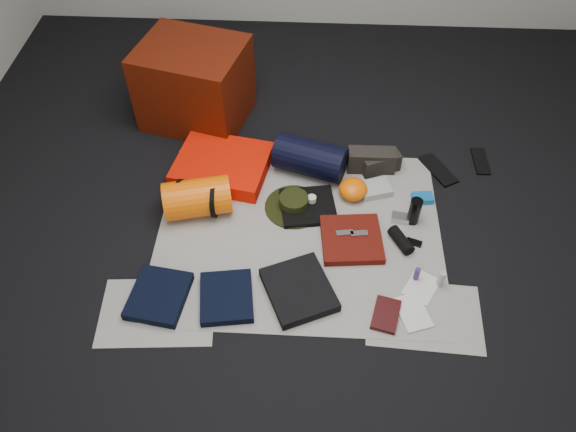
{
  "coord_description": "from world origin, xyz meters",
  "views": [
    {
      "loc": [
        0.04,
        -2.0,
        2.48
      ],
      "look_at": [
        -0.07,
        0.04,
        0.1
      ],
      "focal_mm": 35.0,
      "sensor_mm": 36.0,
      "label": 1
    }
  ],
  "objects_px": {
    "red_cabinet": "(194,84)",
    "compact_camera": "(400,218)",
    "navy_duffel": "(310,158)",
    "stuff_sack": "(197,198)",
    "sleeping_pad": "(222,165)",
    "water_bottle": "(415,211)",
    "paperback_book": "(386,315)"
  },
  "relations": [
    {
      "from": "navy_duffel",
      "to": "sleeping_pad",
      "type": "bearing_deg",
      "value": -159.15
    },
    {
      "from": "stuff_sack",
      "to": "water_bottle",
      "type": "xyz_separation_m",
      "value": [
        1.24,
        -0.02,
        -0.02
      ]
    },
    {
      "from": "navy_duffel",
      "to": "water_bottle",
      "type": "height_order",
      "value": "navy_duffel"
    },
    {
      "from": "navy_duffel",
      "to": "paperback_book",
      "type": "relative_size",
      "value": 2.22
    },
    {
      "from": "navy_duffel",
      "to": "water_bottle",
      "type": "relative_size",
      "value": 2.47
    },
    {
      "from": "red_cabinet",
      "to": "compact_camera",
      "type": "distance_m",
      "value": 1.59
    },
    {
      "from": "red_cabinet",
      "to": "water_bottle",
      "type": "height_order",
      "value": "red_cabinet"
    },
    {
      "from": "navy_duffel",
      "to": "stuff_sack",
      "type": "bearing_deg",
      "value": -132.16
    },
    {
      "from": "red_cabinet",
      "to": "compact_camera",
      "type": "xyz_separation_m",
      "value": [
        1.31,
        -0.88,
        -0.24
      ]
    },
    {
      "from": "navy_duffel",
      "to": "red_cabinet",
      "type": "bearing_deg",
      "value": 165.02
    },
    {
      "from": "stuff_sack",
      "to": "paperback_book",
      "type": "relative_size",
      "value": 1.95
    },
    {
      "from": "sleeping_pad",
      "to": "water_bottle",
      "type": "bearing_deg",
      "value": -17.17
    },
    {
      "from": "red_cabinet",
      "to": "water_bottle",
      "type": "distance_m",
      "value": 1.64
    },
    {
      "from": "sleeping_pad",
      "to": "paperback_book",
      "type": "distance_m",
      "value": 1.37
    },
    {
      "from": "stuff_sack",
      "to": "compact_camera",
      "type": "xyz_separation_m",
      "value": [
        1.17,
        -0.01,
        -0.09
      ]
    },
    {
      "from": "water_bottle",
      "to": "compact_camera",
      "type": "distance_m",
      "value": 0.1
    },
    {
      "from": "navy_duffel",
      "to": "compact_camera",
      "type": "height_order",
      "value": "navy_duffel"
    },
    {
      "from": "stuff_sack",
      "to": "paperback_book",
      "type": "xyz_separation_m",
      "value": [
        1.05,
        -0.65,
        -0.1
      ]
    },
    {
      "from": "navy_duffel",
      "to": "paperback_book",
      "type": "height_order",
      "value": "navy_duffel"
    },
    {
      "from": "navy_duffel",
      "to": "paperback_book",
      "type": "distance_m",
      "value": 1.1
    },
    {
      "from": "stuff_sack",
      "to": "navy_duffel",
      "type": "relative_size",
      "value": 0.88
    },
    {
      "from": "red_cabinet",
      "to": "sleeping_pad",
      "type": "height_order",
      "value": "red_cabinet"
    },
    {
      "from": "stuff_sack",
      "to": "compact_camera",
      "type": "bearing_deg",
      "value": -0.62
    },
    {
      "from": "red_cabinet",
      "to": "water_bottle",
      "type": "relative_size",
      "value": 3.71
    },
    {
      "from": "stuff_sack",
      "to": "sleeping_pad",
      "type": "bearing_deg",
      "value": 74.35
    },
    {
      "from": "sleeping_pad",
      "to": "stuff_sack",
      "type": "bearing_deg",
      "value": -105.65
    },
    {
      "from": "stuff_sack",
      "to": "water_bottle",
      "type": "bearing_deg",
      "value": -0.73
    },
    {
      "from": "red_cabinet",
      "to": "sleeping_pad",
      "type": "xyz_separation_m",
      "value": [
        0.23,
        -0.53,
        -0.21
      ]
    },
    {
      "from": "sleeping_pad",
      "to": "stuff_sack",
      "type": "relative_size",
      "value": 1.46
    },
    {
      "from": "sleeping_pad",
      "to": "compact_camera",
      "type": "xyz_separation_m",
      "value": [
        1.07,
        -0.35,
        -0.03
      ]
    },
    {
      "from": "sleeping_pad",
      "to": "water_bottle",
      "type": "height_order",
      "value": "water_bottle"
    },
    {
      "from": "sleeping_pad",
      "to": "navy_duffel",
      "type": "relative_size",
      "value": 1.28
    }
  ]
}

